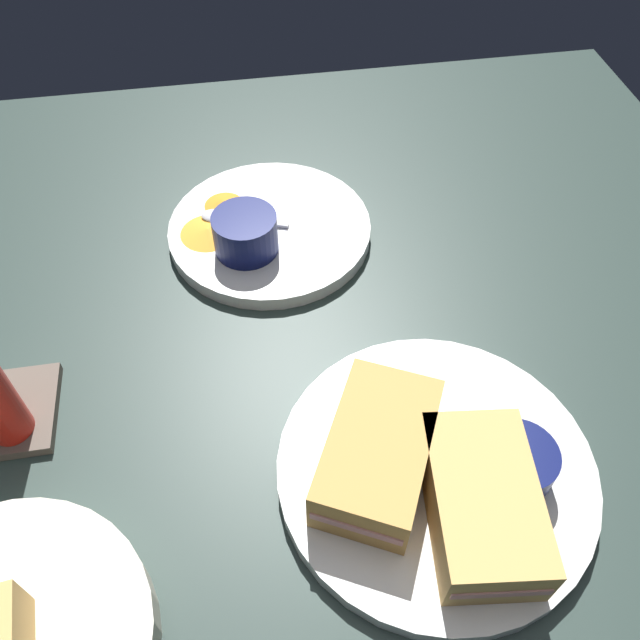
{
  "coord_description": "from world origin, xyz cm",
  "views": [
    {
      "loc": [
        -32.08,
        2.11,
        49.44
      ],
      "look_at": [
        5.97,
        -4.2,
        3.0
      ],
      "focal_mm": 36.15,
      "sensor_mm": 36.0,
      "label": 1
    }
  ],
  "objects_px": {
    "plate_sandwich_main": "(435,470)",
    "spoon_by_gravy_ramekin": "(227,217)",
    "spoon_by_dark_ramekin": "(450,448)",
    "sandwich_half_near": "(378,451)",
    "sandwich_half_far": "(482,503)",
    "ramekin_light_gravy": "(245,232)",
    "plate_chips_companion": "(270,230)",
    "ramekin_dark_sauce": "(516,463)"
  },
  "relations": [
    {
      "from": "ramekin_dark_sauce",
      "to": "spoon_by_dark_ramekin",
      "type": "height_order",
      "value": "ramekin_dark_sauce"
    },
    {
      "from": "sandwich_half_near",
      "to": "ramekin_light_gravy",
      "type": "xyz_separation_m",
      "value": [
        0.27,
        0.08,
        -0.0
      ]
    },
    {
      "from": "sandwich_half_far",
      "to": "spoon_by_dark_ramekin",
      "type": "relative_size",
      "value": 1.56
    },
    {
      "from": "plate_sandwich_main",
      "to": "sandwich_half_near",
      "type": "height_order",
      "value": "sandwich_half_near"
    },
    {
      "from": "ramekin_light_gravy",
      "to": "spoon_by_dark_ramekin",
      "type": "bearing_deg",
      "value": -151.82
    },
    {
      "from": "sandwich_half_near",
      "to": "spoon_by_dark_ramekin",
      "type": "relative_size",
      "value": 1.68
    },
    {
      "from": "sandwich_half_far",
      "to": "sandwich_half_near",
      "type": "bearing_deg",
      "value": 51.15
    },
    {
      "from": "sandwich_half_far",
      "to": "spoon_by_dark_ramekin",
      "type": "height_order",
      "value": "sandwich_half_far"
    },
    {
      "from": "spoon_by_gravy_ramekin",
      "to": "sandwich_half_near",
      "type": "bearing_deg",
      "value": -162.99
    },
    {
      "from": "sandwich_half_near",
      "to": "sandwich_half_far",
      "type": "bearing_deg",
      "value": -128.85
    },
    {
      "from": "sandwich_half_far",
      "to": "ramekin_light_gravy",
      "type": "distance_m",
      "value": 0.36
    },
    {
      "from": "sandwich_half_near",
      "to": "spoon_by_gravy_ramekin",
      "type": "distance_m",
      "value": 0.33
    },
    {
      "from": "spoon_by_dark_ramekin",
      "to": "ramekin_light_gravy",
      "type": "height_order",
      "value": "ramekin_light_gravy"
    },
    {
      "from": "plate_sandwich_main",
      "to": "spoon_by_gravy_ramekin",
      "type": "xyz_separation_m",
      "value": [
        0.33,
        0.15,
        0.01
      ]
    },
    {
      "from": "plate_chips_companion",
      "to": "sandwich_half_far",
      "type": "bearing_deg",
      "value": -161.59
    },
    {
      "from": "plate_chips_companion",
      "to": "ramekin_light_gravy",
      "type": "distance_m",
      "value": 0.05
    },
    {
      "from": "sandwich_half_far",
      "to": "spoon_by_gravy_ramekin",
      "type": "xyz_separation_m",
      "value": [
        0.37,
        0.16,
        -0.02
      ]
    },
    {
      "from": "sandwich_half_near",
      "to": "spoon_by_dark_ramekin",
      "type": "bearing_deg",
      "value": -86.78
    },
    {
      "from": "sandwich_half_near",
      "to": "ramekin_dark_sauce",
      "type": "height_order",
      "value": "sandwich_half_near"
    },
    {
      "from": "plate_sandwich_main",
      "to": "ramekin_light_gravy",
      "type": "bearing_deg",
      "value": 24.91
    },
    {
      "from": "spoon_by_dark_ramekin",
      "to": "spoon_by_gravy_ramekin",
      "type": "bearing_deg",
      "value": 26.96
    },
    {
      "from": "spoon_by_dark_ramekin",
      "to": "plate_chips_companion",
      "type": "height_order",
      "value": "spoon_by_dark_ramekin"
    },
    {
      "from": "sandwich_half_near",
      "to": "sandwich_half_far",
      "type": "height_order",
      "value": "same"
    },
    {
      "from": "ramekin_dark_sauce",
      "to": "ramekin_light_gravy",
      "type": "bearing_deg",
      "value": 32.01
    },
    {
      "from": "ramekin_dark_sauce",
      "to": "spoon_by_gravy_ramekin",
      "type": "relative_size",
      "value": 0.62
    },
    {
      "from": "plate_sandwich_main",
      "to": "spoon_by_dark_ramekin",
      "type": "xyz_separation_m",
      "value": [
        0.01,
        -0.01,
        0.01
      ]
    },
    {
      "from": "ramekin_dark_sauce",
      "to": "spoon_by_gravy_ramekin",
      "type": "xyz_separation_m",
      "value": [
        0.34,
        0.2,
        -0.02
      ]
    },
    {
      "from": "spoon_by_gravy_ramekin",
      "to": "spoon_by_dark_ramekin",
      "type": "bearing_deg",
      "value": -153.04
    },
    {
      "from": "sandwich_half_far",
      "to": "spoon_by_dark_ramekin",
      "type": "bearing_deg",
      "value": 4.04
    },
    {
      "from": "sandwich_half_near",
      "to": "spoon_by_gravy_ramekin",
      "type": "xyz_separation_m",
      "value": [
        0.32,
        0.1,
        -0.02
      ]
    },
    {
      "from": "ramekin_dark_sauce",
      "to": "spoon_by_dark_ramekin",
      "type": "distance_m",
      "value": 0.05
    },
    {
      "from": "sandwich_half_far",
      "to": "spoon_by_gravy_ramekin",
      "type": "height_order",
      "value": "sandwich_half_far"
    },
    {
      "from": "plate_sandwich_main",
      "to": "plate_chips_companion",
      "type": "bearing_deg",
      "value": 18.0
    },
    {
      "from": "spoon_by_dark_ramekin",
      "to": "plate_chips_companion",
      "type": "distance_m",
      "value": 0.32
    },
    {
      "from": "ramekin_dark_sauce",
      "to": "spoon_by_dark_ramekin",
      "type": "relative_size",
      "value": 0.68
    },
    {
      "from": "sandwich_half_far",
      "to": "plate_chips_companion",
      "type": "bearing_deg",
      "value": 18.41
    },
    {
      "from": "sandwich_half_near",
      "to": "sandwich_half_far",
      "type": "relative_size",
      "value": 1.07
    },
    {
      "from": "ramekin_dark_sauce",
      "to": "spoon_by_dark_ramekin",
      "type": "bearing_deg",
      "value": 55.26
    },
    {
      "from": "sandwich_half_near",
      "to": "ramekin_dark_sauce",
      "type": "relative_size",
      "value": 2.46
    },
    {
      "from": "sandwich_half_far",
      "to": "ramekin_dark_sauce",
      "type": "bearing_deg",
      "value": -53.38
    },
    {
      "from": "sandwich_half_near",
      "to": "sandwich_half_far",
      "type": "distance_m",
      "value": 0.09
    },
    {
      "from": "plate_chips_companion",
      "to": "sandwich_half_near",
      "type": "bearing_deg",
      "value": -170.26
    }
  ]
}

